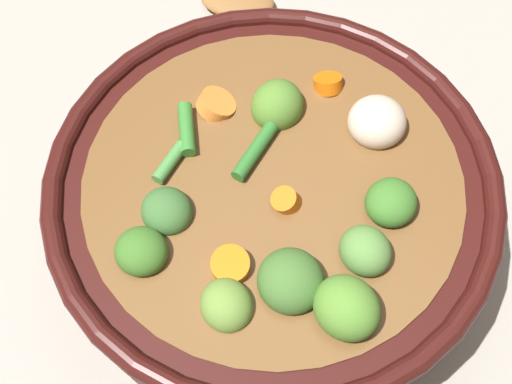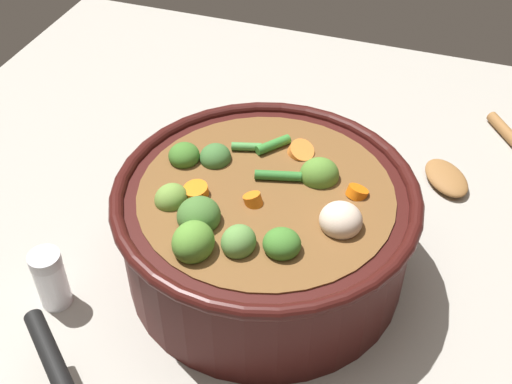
{
  "view_description": "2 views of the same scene",
  "coord_description": "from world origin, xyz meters",
  "views": [
    {
      "loc": [
        0.17,
        0.15,
        0.51
      ],
      "look_at": [
        0.01,
        -0.01,
        0.09
      ],
      "focal_mm": 46.2,
      "sensor_mm": 36.0,
      "label": 1
    },
    {
      "loc": [
        -0.15,
        0.48,
        0.57
      ],
      "look_at": [
        0.02,
        -0.01,
        0.1
      ],
      "focal_mm": 46.0,
      "sensor_mm": 36.0,
      "label": 2
    }
  ],
  "objects": [
    {
      "name": "ground_plane",
      "position": [
        0.0,
        0.0,
        0.0
      ],
      "size": [
        1.1,
        1.1,
        0.0
      ],
      "primitive_type": "plane",
      "color": "#9E998E"
    },
    {
      "name": "cooking_pot",
      "position": [
        0.0,
        0.0,
        0.07
      ],
      "size": [
        0.32,
        0.32,
        0.15
      ],
      "color": "#38110F",
      "rests_on": "ground_plane"
    }
  ]
}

